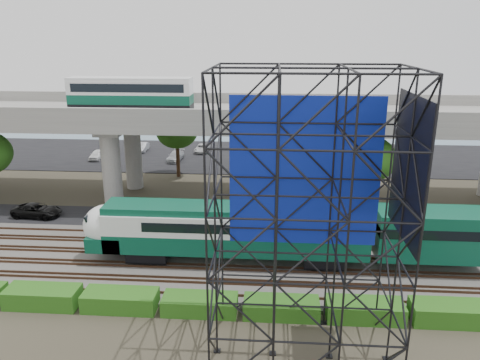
{
  "coord_description": "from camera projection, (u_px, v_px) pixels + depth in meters",
  "views": [
    {
      "loc": [
        5.29,
        -29.23,
        16.45
      ],
      "look_at": [
        2.73,
        6.0,
        5.37
      ],
      "focal_mm": 35.0,
      "sensor_mm": 36.0,
      "label": 1
    }
  ],
  "objects": [
    {
      "name": "commuter_train",
      "position": [
        264.0,
        230.0,
        33.82
      ],
      "size": [
        29.3,
        3.06,
        4.3
      ],
      "color": "black",
      "rests_on": "rail_tracks"
    },
    {
      "name": "suv",
      "position": [
        37.0,
        210.0,
        43.57
      ],
      "size": [
        4.6,
        2.34,
        1.24
      ],
      "primitive_type": "imported",
      "rotation": [
        0.0,
        0.0,
        1.51
      ],
      "color": "black",
      "rests_on": "service_road"
    },
    {
      "name": "hedge_strip",
      "position": [
        200.0,
        304.0,
        28.78
      ],
      "size": [
        34.6,
        1.8,
        1.2
      ],
      "color": "#215112",
      "rests_on": "ground"
    },
    {
      "name": "harbor_water",
      "position": [
        245.0,
        127.0,
        86.39
      ],
      "size": [
        140.0,
        40.0,
        0.03
      ],
      "primitive_type": "cube",
      "color": "slate",
      "rests_on": "ground"
    },
    {
      "name": "overpass",
      "position": [
        213.0,
        121.0,
        45.92
      ],
      "size": [
        80.0,
        12.0,
        12.4
      ],
      "color": "#9E9B93",
      "rests_on": "ground"
    },
    {
      "name": "rail_tracks",
      "position": [
        200.0,
        260.0,
        34.92
      ],
      "size": [
        90.0,
        9.52,
        0.16
      ],
      "color": "#472D1E",
      "rests_on": "ballast_bed"
    },
    {
      "name": "scaffold_tower",
      "position": [
        307.0,
        226.0,
        22.79
      ],
      "size": [
        9.36,
        6.36,
        15.0
      ],
      "color": "black",
      "rests_on": "ground"
    },
    {
      "name": "parking_lot",
      "position": [
        235.0,
        156.0,
        65.45
      ],
      "size": [
        90.0,
        18.0,
        0.08
      ],
      "primitive_type": "cube",
      "color": "black",
      "rests_on": "ground"
    },
    {
      "name": "ballast_bed",
      "position": [
        200.0,
        262.0,
        34.98
      ],
      "size": [
        90.0,
        12.0,
        0.2
      ],
      "primitive_type": "cube",
      "color": "slate",
      "rests_on": "ground"
    },
    {
      "name": "service_road",
      "position": [
        214.0,
        220.0,
        43.09
      ],
      "size": [
        90.0,
        5.0,
        0.08
      ],
      "primitive_type": "cube",
      "color": "black",
      "rests_on": "ground"
    },
    {
      "name": "trees",
      "position": [
        174.0,
        146.0,
        47.14
      ],
      "size": [
        40.94,
        16.94,
        7.69
      ],
      "color": "#382314",
      "rests_on": "ground"
    },
    {
      "name": "parked_cars",
      "position": [
        230.0,
        153.0,
        64.82
      ],
      "size": [
        37.78,
        9.18,
        1.28
      ],
      "color": "white",
      "rests_on": "parking_lot"
    },
    {
      "name": "ground",
      "position": [
        195.0,
        277.0,
        33.11
      ],
      "size": [
        140.0,
        140.0,
        0.0
      ],
      "primitive_type": "plane",
      "color": "#474233",
      "rests_on": "ground"
    }
  ]
}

